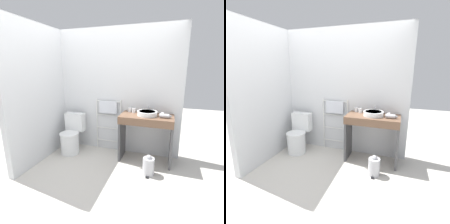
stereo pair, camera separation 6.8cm
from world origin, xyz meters
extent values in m
plane|color=beige|center=(0.00, 0.00, 0.00)|extent=(12.00, 12.00, 0.00)
cube|color=silver|center=(0.00, 1.30, 1.26)|extent=(2.62, 0.12, 2.51)
cube|color=silver|center=(-1.25, 0.62, 1.26)|extent=(0.12, 1.85, 2.51)
cylinder|color=white|center=(-0.83, 0.79, 0.21)|extent=(0.37, 0.37, 0.42)
cylinder|color=white|center=(-0.83, 0.79, 0.43)|extent=(0.39, 0.39, 0.02)
cube|color=white|center=(-0.83, 1.04, 0.61)|extent=(0.41, 0.18, 0.38)
cylinder|color=silver|center=(-0.83, 1.04, 0.81)|extent=(0.05, 0.05, 0.01)
cylinder|color=white|center=(-0.39, 1.21, 0.56)|extent=(0.02, 0.02, 1.11)
cylinder|color=white|center=(0.14, 1.21, 0.56)|extent=(0.02, 0.02, 1.11)
cylinder|color=white|center=(-0.12, 1.21, 0.20)|extent=(0.53, 0.02, 0.02)
cylinder|color=white|center=(-0.12, 1.21, 0.49)|extent=(0.53, 0.02, 0.02)
cylinder|color=white|center=(-0.12, 1.21, 0.78)|extent=(0.53, 0.02, 0.02)
cylinder|color=white|center=(-0.12, 1.21, 1.07)|extent=(0.53, 0.02, 0.02)
cube|color=silver|center=(-0.12, 1.18, 0.95)|extent=(0.37, 0.04, 0.25)
cube|color=brown|center=(0.69, 0.97, 0.88)|extent=(0.96, 0.51, 0.03)
cube|color=brown|center=(0.69, 0.73, 0.81)|extent=(0.96, 0.02, 0.10)
cube|color=#4C4C4F|center=(0.23, 0.97, 0.43)|extent=(0.04, 0.44, 0.86)
cube|color=#4C4C4F|center=(1.15, 0.97, 0.43)|extent=(0.04, 0.44, 0.86)
cylinder|color=white|center=(0.70, 0.97, 0.94)|extent=(0.36, 0.36, 0.08)
cylinder|color=silver|center=(0.70, 0.97, 0.98)|extent=(0.29, 0.29, 0.01)
cylinder|color=silver|center=(0.70, 1.18, 0.97)|extent=(0.02, 0.02, 0.14)
cylinder|color=silver|center=(0.70, 1.14, 1.02)|extent=(0.02, 0.09, 0.02)
cylinder|color=white|center=(0.34, 1.15, 0.94)|extent=(0.06, 0.06, 0.09)
cylinder|color=white|center=(0.43, 1.11, 0.94)|extent=(0.06, 0.06, 0.09)
cylinder|color=#B7B7BC|center=(1.00, 0.91, 0.94)|extent=(0.16, 0.08, 0.08)
cone|color=#9C9CA0|center=(1.11, 0.91, 0.94)|extent=(0.06, 0.06, 0.06)
cube|color=#B7B7BC|center=(0.96, 1.00, 0.94)|extent=(0.05, 0.11, 0.05)
cylinder|color=#B7B7BC|center=(0.82, 0.53, 0.15)|extent=(0.19, 0.19, 0.30)
sphere|color=#B7B7BC|center=(0.82, 0.53, 0.32)|extent=(0.09, 0.09, 0.09)
cube|color=black|center=(0.82, 0.41, 0.01)|extent=(0.05, 0.04, 0.02)
camera|label=1|loc=(1.06, -2.12, 1.74)|focal=28.00mm
camera|label=2|loc=(1.12, -2.10, 1.74)|focal=28.00mm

